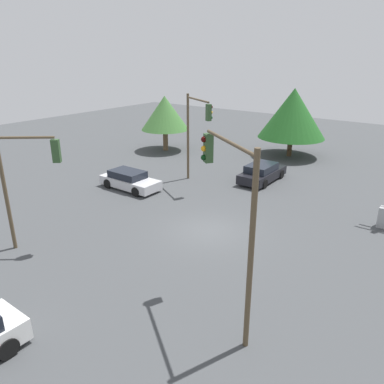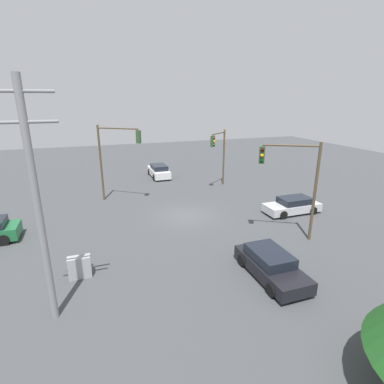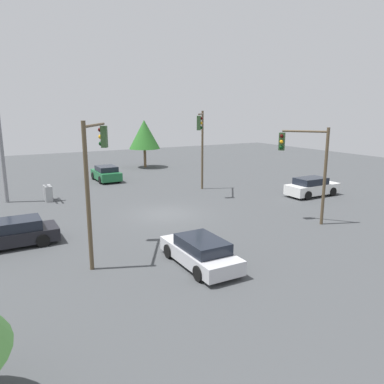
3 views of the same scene
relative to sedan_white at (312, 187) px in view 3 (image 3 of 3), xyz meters
The scene contains 11 objects.
ground_plane 12.47m from the sedan_white, 93.76° to the right, with size 80.00×80.00×0.00m, color #424447.
sedan_white is the anchor object (origin of this frame).
sedan_dark 21.72m from the sedan_white, 88.20° to the right, with size 2.00×4.52×1.35m.
sedan_green 18.89m from the sedan_white, 138.98° to the right, with size 4.06×2.05×1.46m.
sedan_silver 16.40m from the sedan_white, 63.25° to the right, with size 4.46×1.91×1.28m.
traffic_signal_main 19.10m from the sedan_white, 76.82° to the right, with size 3.23×1.95×6.31m.
traffic_signal_cross 8.30m from the sedan_white, 50.50° to the right, with size 2.31×1.96×5.74m.
traffic_signal_aux 9.65m from the sedan_white, 127.08° to the right, with size 3.35×2.43×6.63m.
utility_pole_tall 23.76m from the sedan_white, 114.05° to the right, with size 2.20×0.28×9.59m.
electrical_cabinet 20.43m from the sedan_white, 114.66° to the right, with size 1.11×0.51×1.15m, color #9EA0A3.
tree_far 21.53m from the sedan_white, 164.10° to the right, with size 3.61×3.61×5.54m.
Camera 3 is at (21.51, -10.10, 6.74)m, focal length 35.00 mm.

